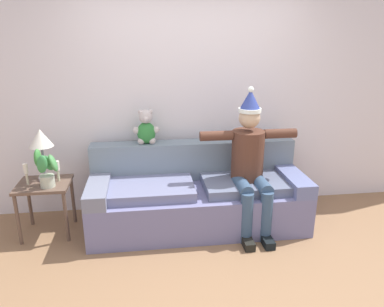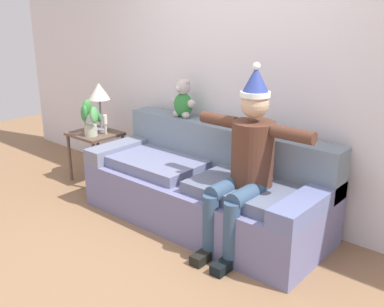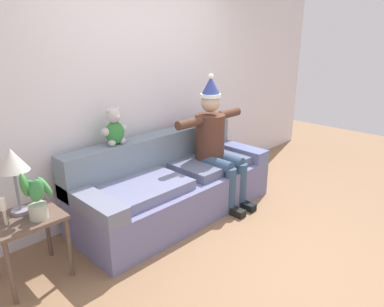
{
  "view_description": "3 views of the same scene",
  "coord_description": "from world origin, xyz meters",
  "px_view_note": "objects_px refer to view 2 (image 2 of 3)",
  "views": [
    {
      "loc": [
        -0.54,
        -2.61,
        2.01
      ],
      "look_at": [
        -0.08,
        0.84,
        0.87
      ],
      "focal_mm": 34.34,
      "sensor_mm": 36.0,
      "label": 1
    },
    {
      "loc": [
        2.35,
        -1.91,
        1.92
      ],
      "look_at": [
        0.01,
        0.82,
        0.71
      ],
      "focal_mm": 41.78,
      "sensor_mm": 36.0,
      "label": 2
    },
    {
      "loc": [
        -2.4,
        -1.63,
        1.92
      ],
      "look_at": [
        0.15,
        0.87,
        0.7
      ],
      "focal_mm": 32.83,
      "sensor_mm": 36.0,
      "label": 3
    }
  ],
  "objects_px": {
    "table_lamp": "(99,94)",
    "candle_tall": "(84,118)",
    "side_table": "(95,141)",
    "person_seated": "(246,160)",
    "couch": "(206,188)",
    "candle_short": "(105,122)",
    "potted_plant": "(91,119)",
    "teddy_bear": "(183,100)"
  },
  "relations": [
    {
      "from": "person_seated",
      "to": "potted_plant",
      "type": "relative_size",
      "value": 3.78
    },
    {
      "from": "couch",
      "to": "table_lamp",
      "type": "height_order",
      "value": "table_lamp"
    },
    {
      "from": "table_lamp",
      "to": "couch",
      "type": "bearing_deg",
      "value": -2.59
    },
    {
      "from": "teddy_bear",
      "to": "person_seated",
      "type": "bearing_deg",
      "value": -22.7
    },
    {
      "from": "side_table",
      "to": "person_seated",
      "type": "bearing_deg",
      "value": -4.0
    },
    {
      "from": "candle_tall",
      "to": "candle_short",
      "type": "bearing_deg",
      "value": 11.69
    },
    {
      "from": "candle_tall",
      "to": "candle_short",
      "type": "distance_m",
      "value": 0.3
    },
    {
      "from": "couch",
      "to": "person_seated",
      "type": "relative_size",
      "value": 1.51
    },
    {
      "from": "candle_tall",
      "to": "candle_short",
      "type": "xyz_separation_m",
      "value": [
        0.29,
        0.06,
        -0.0
      ]
    },
    {
      "from": "candle_tall",
      "to": "person_seated",
      "type": "bearing_deg",
      "value": -3.24
    },
    {
      "from": "couch",
      "to": "candle_tall",
      "type": "xyz_separation_m",
      "value": [
        -1.72,
        -0.04,
        0.38
      ]
    },
    {
      "from": "person_seated",
      "to": "potted_plant",
      "type": "distance_m",
      "value": 2.04
    },
    {
      "from": "potted_plant",
      "to": "teddy_bear",
      "type": "bearing_deg",
      "value": 21.35
    },
    {
      "from": "candle_tall",
      "to": "candle_short",
      "type": "height_order",
      "value": "candle_tall"
    },
    {
      "from": "teddy_bear",
      "to": "couch",
      "type": "bearing_deg",
      "value": -27.4
    },
    {
      "from": "teddy_bear",
      "to": "table_lamp",
      "type": "height_order",
      "value": "teddy_bear"
    },
    {
      "from": "table_lamp",
      "to": "candle_tall",
      "type": "relative_size",
      "value": 2.44
    },
    {
      "from": "table_lamp",
      "to": "potted_plant",
      "type": "relative_size",
      "value": 1.35
    },
    {
      "from": "teddy_bear",
      "to": "table_lamp",
      "type": "xyz_separation_m",
      "value": [
        -1.06,
        -0.2,
        -0.04
      ]
    },
    {
      "from": "person_seated",
      "to": "teddy_bear",
      "type": "distance_m",
      "value": 1.17
    },
    {
      "from": "couch",
      "to": "potted_plant",
      "type": "bearing_deg",
      "value": -175.6
    },
    {
      "from": "side_table",
      "to": "table_lamp",
      "type": "relative_size",
      "value": 1.04
    },
    {
      "from": "table_lamp",
      "to": "potted_plant",
      "type": "bearing_deg",
      "value": -70.34
    },
    {
      "from": "teddy_bear",
      "to": "candle_tall",
      "type": "bearing_deg",
      "value": -165.49
    },
    {
      "from": "side_table",
      "to": "candle_tall",
      "type": "bearing_deg",
      "value": -172.14
    },
    {
      "from": "couch",
      "to": "potted_plant",
      "type": "relative_size",
      "value": 5.72
    },
    {
      "from": "side_table",
      "to": "candle_short",
      "type": "relative_size",
      "value": 2.62
    },
    {
      "from": "couch",
      "to": "person_seated",
      "type": "bearing_deg",
      "value": -17.72
    },
    {
      "from": "person_seated",
      "to": "couch",
      "type": "bearing_deg",
      "value": 162.28
    },
    {
      "from": "table_lamp",
      "to": "side_table",
      "type": "bearing_deg",
      "value": -91.76
    },
    {
      "from": "potted_plant",
      "to": "candle_short",
      "type": "xyz_separation_m",
      "value": [
        0.08,
        0.13,
        -0.05
      ]
    },
    {
      "from": "couch",
      "to": "candle_tall",
      "type": "bearing_deg",
      "value": -178.63
    },
    {
      "from": "couch",
      "to": "side_table",
      "type": "bearing_deg",
      "value": -179.23
    },
    {
      "from": "couch",
      "to": "table_lamp",
      "type": "distance_m",
      "value": 1.71
    },
    {
      "from": "side_table",
      "to": "couch",
      "type": "bearing_deg",
      "value": 0.77
    },
    {
      "from": "person_seated",
      "to": "table_lamp",
      "type": "relative_size",
      "value": 2.79
    },
    {
      "from": "person_seated",
      "to": "table_lamp",
      "type": "xyz_separation_m",
      "value": [
        -2.1,
        0.24,
        0.23
      ]
    },
    {
      "from": "person_seated",
      "to": "teddy_bear",
      "type": "bearing_deg",
      "value": 157.3
    },
    {
      "from": "person_seated",
      "to": "candle_tall",
      "type": "xyz_separation_m",
      "value": [
        -2.25,
        0.13,
        -0.06
      ]
    },
    {
      "from": "couch",
      "to": "table_lamp",
      "type": "bearing_deg",
      "value": 177.41
    },
    {
      "from": "table_lamp",
      "to": "potted_plant",
      "type": "distance_m",
      "value": 0.31
    },
    {
      "from": "side_table",
      "to": "table_lamp",
      "type": "bearing_deg",
      "value": 88.24
    }
  ]
}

